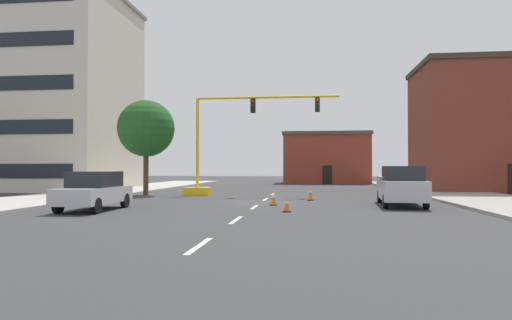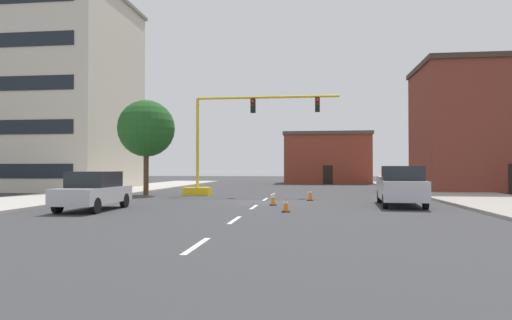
% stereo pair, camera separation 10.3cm
% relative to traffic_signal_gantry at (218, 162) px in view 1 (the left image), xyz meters
% --- Properties ---
extents(ground_plane, '(160.00, 160.00, 0.00)m').
position_rel_traffic_signal_gantry_xyz_m(ground_plane, '(3.65, -6.01, -2.34)').
color(ground_plane, '#38383A').
extents(sidewalk_left, '(6.00, 56.00, 0.14)m').
position_rel_traffic_signal_gantry_xyz_m(sidewalk_left, '(-9.18, 1.99, -2.27)').
color(sidewalk_left, '#B2ADA3').
rests_on(sidewalk_left, ground_plane).
extents(sidewalk_right, '(6.00, 56.00, 0.14)m').
position_rel_traffic_signal_gantry_xyz_m(sidewalk_right, '(16.49, 1.99, -2.27)').
color(sidewalk_right, '#9E998E').
rests_on(sidewalk_right, ground_plane).
extents(lane_stripe_seg_0, '(0.16, 2.40, 0.01)m').
position_rel_traffic_signal_gantry_xyz_m(lane_stripe_seg_0, '(3.65, -20.01, -2.33)').
color(lane_stripe_seg_0, silver).
rests_on(lane_stripe_seg_0, ground_plane).
extents(lane_stripe_seg_1, '(0.16, 2.40, 0.01)m').
position_rel_traffic_signal_gantry_xyz_m(lane_stripe_seg_1, '(3.65, -14.51, -2.33)').
color(lane_stripe_seg_1, silver).
rests_on(lane_stripe_seg_1, ground_plane).
extents(lane_stripe_seg_2, '(0.16, 2.40, 0.01)m').
position_rel_traffic_signal_gantry_xyz_m(lane_stripe_seg_2, '(3.65, -9.01, -2.33)').
color(lane_stripe_seg_2, silver).
rests_on(lane_stripe_seg_2, ground_plane).
extents(lane_stripe_seg_3, '(0.16, 2.40, 0.01)m').
position_rel_traffic_signal_gantry_xyz_m(lane_stripe_seg_3, '(3.65, -3.51, -2.33)').
color(lane_stripe_seg_3, silver).
rests_on(lane_stripe_seg_3, ground_plane).
extents(lane_stripe_seg_4, '(0.16, 2.40, 0.01)m').
position_rel_traffic_signal_gantry_xyz_m(lane_stripe_seg_4, '(3.65, 1.99, -2.33)').
color(lane_stripe_seg_4, silver).
rests_on(lane_stripe_seg_4, ground_plane).
extents(building_tall_left, '(12.82, 11.99, 16.98)m').
position_rel_traffic_signal_gantry_xyz_m(building_tall_left, '(-16.31, 6.80, 6.16)').
color(building_tall_left, beige).
rests_on(building_tall_left, ground_plane).
extents(building_brick_center, '(10.61, 7.94, 6.27)m').
position_rel_traffic_signal_gantry_xyz_m(building_brick_center, '(8.33, 26.67, 0.81)').
color(building_brick_center, brown).
rests_on(building_brick_center, ground_plane).
extents(building_row_right, '(11.96, 8.36, 10.33)m').
position_rel_traffic_signal_gantry_xyz_m(building_row_right, '(21.04, 7.70, 2.84)').
color(building_row_right, brown).
rests_on(building_row_right, ground_plane).
extents(traffic_signal_gantry, '(10.67, 1.20, 6.83)m').
position_rel_traffic_signal_gantry_xyz_m(traffic_signal_gantry, '(0.00, 0.00, 0.00)').
color(traffic_signal_gantry, yellow).
rests_on(traffic_signal_gantry, ground_plane).
extents(tree_left_near, '(3.98, 3.98, 6.67)m').
position_rel_traffic_signal_gantry_xyz_m(tree_left_near, '(-5.09, -0.24, 2.32)').
color(tree_left_near, '#4C3823').
rests_on(tree_left_near, ground_plane).
extents(pickup_truck_silver, '(2.40, 5.54, 1.99)m').
position_rel_traffic_signal_gantry_xyz_m(pickup_truck_silver, '(10.86, -7.44, -1.36)').
color(pickup_truck_silver, '#BCBCC1').
rests_on(pickup_truck_silver, ground_plane).
extents(sedan_silver_near_left, '(1.94, 4.54, 1.74)m').
position_rel_traffic_signal_gantry_xyz_m(sedan_silver_near_left, '(-3.27, -11.54, -1.45)').
color(sedan_silver_near_left, '#B7B7BC').
rests_on(sedan_silver_near_left, ground_plane).
extents(traffic_cone_roadside_a, '(0.36, 0.36, 0.76)m').
position_rel_traffic_signal_gantry_xyz_m(traffic_cone_roadside_a, '(6.36, -4.21, -1.96)').
color(traffic_cone_roadside_a, black).
rests_on(traffic_cone_roadside_a, ground_plane).
extents(traffic_cone_roadside_b, '(0.36, 0.36, 0.67)m').
position_rel_traffic_signal_gantry_xyz_m(traffic_cone_roadside_b, '(4.49, -7.81, -2.01)').
color(traffic_cone_roadside_b, black).
rests_on(traffic_cone_roadside_b, ground_plane).
extents(traffic_cone_roadside_c, '(0.36, 0.36, 0.63)m').
position_rel_traffic_signal_gantry_xyz_m(traffic_cone_roadside_c, '(5.34, -11.28, -2.03)').
color(traffic_cone_roadside_c, black).
rests_on(traffic_cone_roadside_c, ground_plane).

